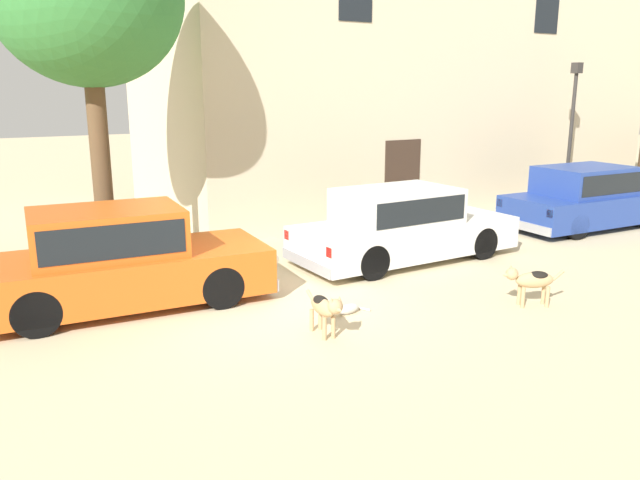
{
  "coord_description": "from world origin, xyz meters",
  "views": [
    {
      "loc": [
        -4.21,
        -8.51,
        3.36
      ],
      "look_at": [
        0.83,
        0.2,
        0.9
      ],
      "focal_mm": 34.9,
      "sensor_mm": 36.0,
      "label": 1
    }
  ],
  "objects": [
    {
      "name": "street_lamp",
      "position": [
        10.4,
        2.98,
        2.56
      ],
      "size": [
        0.22,
        0.22,
        4.03
      ],
      "color": "#2D2B28",
      "rests_on": "ground_plane"
    },
    {
      "name": "stray_cat",
      "position": [
        0.64,
        -0.96,
        0.08
      ],
      "size": [
        0.64,
        0.21,
        0.16
      ],
      "rotation": [
        0.0,
        0.0,
        3.24
      ],
      "color": "beige",
      "rests_on": "ground_plane"
    },
    {
      "name": "stray_dog_spotted",
      "position": [
        -0.1,
        -1.54,
        0.43
      ],
      "size": [
        0.22,
        0.98,
        0.67
      ],
      "rotation": [
        0.0,
        0.0,
        4.69
      ],
      "color": "tan",
      "rests_on": "ground_plane"
    },
    {
      "name": "ground_plane",
      "position": [
        0.0,
        0.0,
        0.0
      ],
      "size": [
        80.0,
        80.0,
        0.0
      ],
      "primitive_type": "plane",
      "color": "#CCB78E"
    },
    {
      "name": "apartment_block",
      "position": [
        7.74,
        7.39,
        4.0
      ],
      "size": [
        14.89,
        6.6,
        8.0
      ],
      "color": "beige",
      "rests_on": "ground_plane"
    },
    {
      "name": "stray_dog_tan",
      "position": [
        3.34,
        -2.1,
        0.44
      ],
      "size": [
        0.94,
        0.5,
        0.67
      ],
      "rotation": [
        0.0,
        0.0,
        2.7
      ],
      "color": "tan",
      "rests_on": "ground_plane"
    },
    {
      "name": "parked_sedan_third",
      "position": [
        9.06,
        1.26,
        0.76
      ],
      "size": [
        4.64,
        1.98,
        1.52
      ],
      "rotation": [
        0.0,
        0.0,
        -0.04
      ],
      "color": "navy",
      "rests_on": "ground_plane"
    },
    {
      "name": "parked_sedan_nearest",
      "position": [
        -2.25,
        1.16,
        0.78
      ],
      "size": [
        4.68,
        2.1,
        1.58
      ],
      "rotation": [
        0.0,
        0.0,
        -0.07
      ],
      "color": "#D15619",
      "rests_on": "ground_plane"
    },
    {
      "name": "parked_sedan_second",
      "position": [
        3.25,
        1.13,
        0.73
      ],
      "size": [
        4.74,
        1.87,
        1.46
      ],
      "rotation": [
        0.0,
        0.0,
        0.02
      ],
      "color": "silver",
      "rests_on": "ground_plane"
    }
  ]
}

